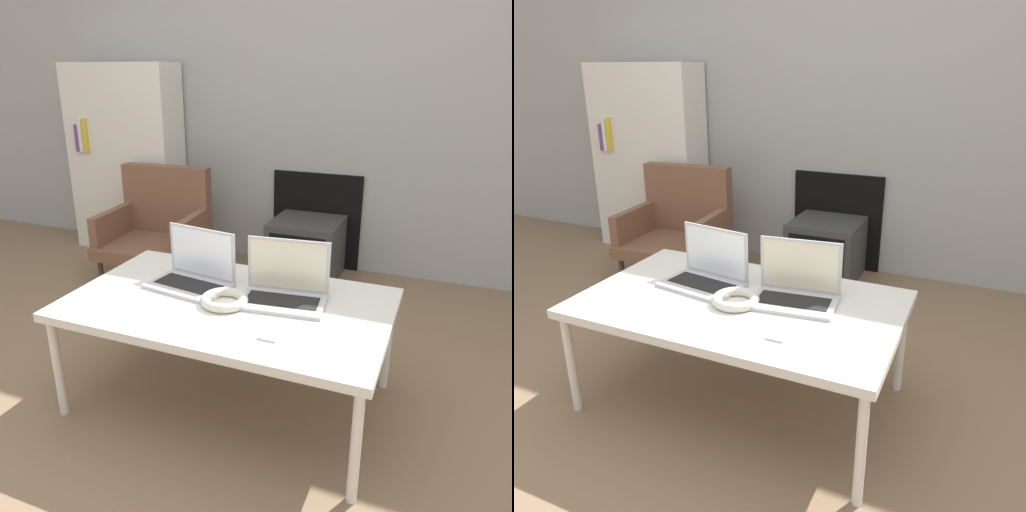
{
  "view_description": "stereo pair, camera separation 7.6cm",
  "coord_description": "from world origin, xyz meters",
  "views": [
    {
      "loc": [
        0.79,
        -1.27,
        1.36
      ],
      "look_at": [
        0.0,
        0.68,
        0.57
      ],
      "focal_mm": 35.0,
      "sensor_mm": 36.0,
      "label": 1
    },
    {
      "loc": [
        0.86,
        -1.24,
        1.36
      ],
      "look_at": [
        0.0,
        0.68,
        0.57
      ],
      "focal_mm": 35.0,
      "sensor_mm": 36.0,
      "label": 2
    }
  ],
  "objects": [
    {
      "name": "wall_back",
      "position": [
        -0.0,
        2.13,
        1.29
      ],
      "size": [
        7.0,
        0.08,
        2.6
      ],
      "color": "#999999",
      "rests_on": "ground_plane"
    },
    {
      "name": "headphones",
      "position": [
        0.0,
        0.35,
        0.5
      ],
      "size": [
        0.19,
        0.19,
        0.04
      ],
      "color": "beige",
      "rests_on": "table"
    },
    {
      "name": "laptop_left",
      "position": [
        -0.21,
        0.48,
        0.53
      ],
      "size": [
        0.37,
        0.27,
        0.24
      ],
      "rotation": [
        0.0,
        0.0,
        -0.15
      ],
      "color": "#B2B2B7",
      "rests_on": "table"
    },
    {
      "name": "ground_plane",
      "position": [
        0.0,
        0.0,
        0.0
      ],
      "size": [
        14.0,
        14.0,
        0.0
      ],
      "primitive_type": "plane",
      "color": "#7A6047"
    },
    {
      "name": "bookshelf",
      "position": [
        -1.58,
        1.93,
        0.71
      ],
      "size": [
        0.87,
        0.32,
        1.41
      ],
      "color": "silver",
      "rests_on": "ground_plane"
    },
    {
      "name": "tv",
      "position": [
        -0.1,
        1.86,
        0.2
      ],
      "size": [
        0.46,
        0.45,
        0.4
      ],
      "color": "#383838",
      "rests_on": "ground_plane"
    },
    {
      "name": "laptop_right",
      "position": [
        0.21,
        0.48,
        0.53
      ],
      "size": [
        0.36,
        0.25,
        0.24
      ],
      "rotation": [
        0.0,
        0.0,
        0.11
      ],
      "color": "#B2B2B7",
      "rests_on": "table"
    },
    {
      "name": "armchair",
      "position": [
        -1.08,
        1.55,
        0.36
      ],
      "size": [
        0.69,
        0.63,
        0.74
      ],
      "rotation": [
        0.0,
        0.0,
        0.08
      ],
      "color": "brown",
      "rests_on": "ground_plane"
    },
    {
      "name": "table",
      "position": [
        0.0,
        0.38,
        0.45
      ],
      "size": [
        1.3,
        0.78,
        0.48
      ],
      "color": "silver",
      "rests_on": "ground_plane"
    },
    {
      "name": "phone",
      "position": [
        0.26,
        0.21,
        0.48
      ],
      "size": [
        0.07,
        0.14,
        0.01
      ],
      "color": "silver",
      "rests_on": "table"
    }
  ]
}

